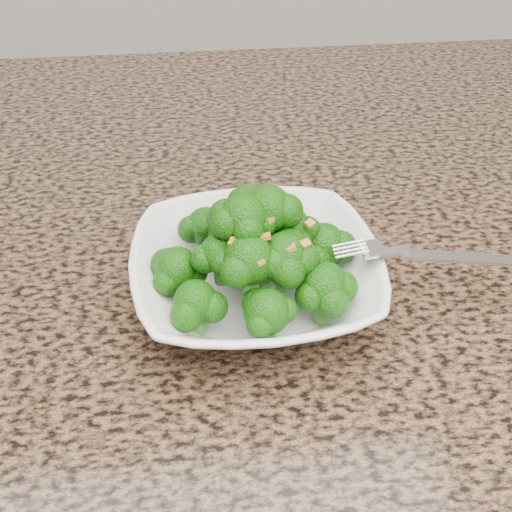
{
  "coord_description": "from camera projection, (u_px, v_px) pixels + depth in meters",
  "views": [
    {
      "loc": [
        0.02,
        -0.25,
        1.29
      ],
      "look_at": [
        0.07,
        0.19,
        0.95
      ],
      "focal_mm": 45.0,
      "sensor_mm": 36.0,
      "label": 1
    }
  ],
  "objects": [
    {
      "name": "cabinet",
      "position": [
        202.0,
        485.0,
        0.96
      ],
      "size": [
        1.55,
        0.95,
        0.87
      ],
      "primitive_type": "cube",
      "color": "#321D14",
      "rests_on": "ground"
    },
    {
      "name": "bowl",
      "position": [
        256.0,
        276.0,
        0.57
      ],
      "size": [
        0.23,
        0.23,
        0.05
      ],
      "primitive_type": "imported",
      "rotation": [
        0.0,
        0.0,
        0.03
      ],
      "color": "white",
      "rests_on": "granite_counter"
    },
    {
      "name": "fork",
      "position": [
        398.0,
        251.0,
        0.55
      ],
      "size": [
        0.19,
        0.04,
        0.01
      ],
      "primitive_type": null,
      "rotation": [
        0.0,
        0.0,
        0.07
      ],
      "color": "silver",
      "rests_on": "bowl"
    },
    {
      "name": "garlic_topping",
      "position": [
        256.0,
        174.0,
        0.51
      ],
      "size": [
        0.12,
        0.12,
        0.01
      ],
      "primitive_type": null,
      "color": "#CB8831",
      "rests_on": "broccoli_pile"
    },
    {
      "name": "granite_counter",
      "position": [
        180.0,
        244.0,
        0.68
      ],
      "size": [
        1.64,
        1.04,
        0.03
      ],
      "primitive_type": "cube",
      "color": "brown",
      "rests_on": "cabinet"
    },
    {
      "name": "broccoli_pile",
      "position": [
        256.0,
        217.0,
        0.53
      ],
      "size": [
        0.19,
        0.19,
        0.08
      ],
      "primitive_type": null,
      "color": "#1A630B",
      "rests_on": "bowl"
    }
  ]
}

